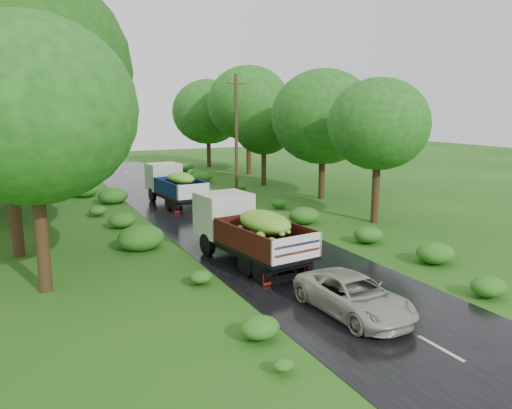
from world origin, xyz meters
TOP-DOWN VIEW (x-y plane):
  - ground at (0.00, 0.00)m, footprint 120.00×120.00m
  - road at (0.00, 5.00)m, footprint 6.50×80.00m
  - road_lines at (0.00, 6.00)m, footprint 0.12×69.60m
  - truck_near at (-1.43, 5.14)m, footprint 2.95×6.41m
  - truck_far at (-0.54, 18.39)m, footprint 2.60×6.15m
  - car at (-0.73, -1.17)m, footprint 2.17×4.37m
  - utility_pole at (4.27, 19.12)m, footprint 1.47×0.46m
  - trees_right at (9.11, 24.27)m, footprint 5.90×32.07m
  - shrubs at (0.00, 14.00)m, footprint 11.90×44.00m

SIDE VIEW (x-z plane):
  - ground at x=0.00m, z-range 0.00..0.00m
  - road at x=0.00m, z-range 0.00..0.02m
  - road_lines at x=0.00m, z-range 0.02..0.02m
  - shrubs at x=0.00m, z-range 0.00..0.70m
  - car at x=-0.73m, z-range 0.02..1.21m
  - truck_far at x=-0.54m, z-range 0.17..2.68m
  - truck_near at x=-1.43m, z-range 0.17..2.77m
  - utility_pole at x=4.27m, z-range 0.13..8.61m
  - trees_right at x=9.11m, z-range 1.50..9.86m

